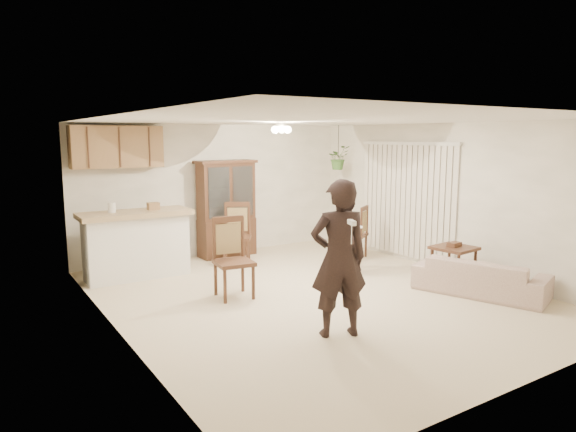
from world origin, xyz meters
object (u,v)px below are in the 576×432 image
adult (339,259)px  china_hutch (226,209)px  chair_hutch_right (354,243)px  chair_hutch_left (237,247)px  child (345,233)px  side_table (453,266)px  chair_bar (234,275)px  sofa (481,270)px

adult → china_hutch: (0.70, 4.33, 0.00)m
chair_hutch_right → chair_hutch_left: bearing=-52.2°
adult → child: size_ratio=1.33×
side_table → chair_bar: 3.33m
sofa → chair_bar: chair_bar is taller
child → chair_hutch_right: 1.15m
child → china_hutch: 2.48m
chair_bar → chair_hutch_left: size_ratio=1.03×
sofa → child: 2.23m
adult → chair_hutch_left: (0.55, 3.60, -0.59)m
chair_hutch_left → chair_hutch_right: (2.08, -0.75, -0.03)m
sofa → adult: (-2.69, -0.10, 0.53)m
chair_bar → adult: bearing=-72.3°
side_table → child: bearing=119.2°
adult → chair_hutch_right: 3.93m
child → sofa: bearing=105.2°
adult → chair_hutch_left: 3.69m
adult → chair_hutch_right: size_ratio=1.81×
chair_hutch_left → adult: bearing=-66.5°
side_table → chair_hutch_left: chair_hutch_left is taller
child → chair_bar: 2.23m
chair_bar → chair_hutch_right: size_ratio=1.14×
sofa → child: (-0.87, 2.03, 0.31)m
adult → side_table: bearing=-146.8°
child → side_table: 1.81m
adult → china_hutch: size_ratio=0.98×
chair_bar → chair_hutch_left: chair_bar is taller
adult → chair_hutch_right: (2.63, 2.85, -0.62)m
sofa → chair_hutch_right: bearing=-18.7°
adult → child: 2.82m
sofa → china_hutch: china_hutch is taller
sofa → chair_hutch_right: chair_hutch_right is taller
child → china_hutch: size_ratio=0.74×
child → chair_hutch_left: bearing=-56.9°
adult → china_hutch: bearing=-78.3°
adult → side_table: adult is taller
chair_bar → chair_hutch_left: (0.91, 1.69, -0.01)m
sofa → child: size_ratio=1.39×
sofa → chair_bar: 3.55m
chair_bar → side_table: bearing=-16.6°
child → chair_hutch_left: child is taller
china_hutch → chair_bar: china_hutch is taller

